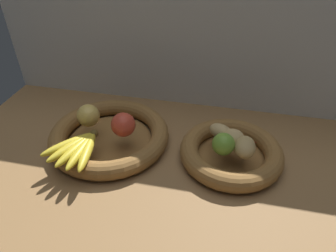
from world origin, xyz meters
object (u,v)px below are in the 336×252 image
Objects in this scene: potato_large at (233,138)px; potato_oblong at (221,132)px; apple_red_right at (123,125)px; potato_small at (245,147)px; lime_near at (223,144)px; fruit_bowl_left at (109,136)px; banana_bunch_front at (77,148)px; chili_pepper at (241,145)px; apple_golden_left at (88,116)px; fruit_bowl_right at (231,153)px.

potato_oblong is at bearing 142.13° from potato_large.
apple_red_right is 1.13× the size of potato_large.
lime_near is at bearing -173.33° from potato_small.
fruit_bowl_left is 9.06cm from apple_red_right.
apple_red_right is 0.91× the size of potato_small.
banana_bunch_front is 46.63cm from chili_pepper.
lime_near is (-2.63, -3.94, 0.65)cm from potato_large.
apple_golden_left reaches higher than potato_oblong.
fruit_bowl_right is 4.78× the size of lime_near.
fruit_bowl_left is 5.36× the size of apple_golden_left.
potato_large is at bearing -37.87° from potato_oblong.
potato_large is 0.60× the size of chili_pepper.
fruit_bowl_left is 3.51× the size of chili_pepper.
banana_bunch_front is at bearing -168.42° from lime_near.
apple_golden_left is 0.91× the size of potato_oblong.
apple_golden_left is at bearing 150.17° from chili_pepper.
potato_oblong reaches higher than chili_pepper.
potato_small is 1.04× the size of potato_oblong.
fruit_bowl_right is at bearing -0.00° from fruit_bowl_left.
fruit_bowl_right is at bearing 135.00° from potato_small.
potato_small is (48.02, -3.98, -0.94)cm from apple_golden_left.
banana_bunch_front is 2.18× the size of potato_small.
fruit_bowl_left is 40.95cm from chili_pepper.
potato_large is at bearing -90.00° from fruit_bowl_right.
apple_golden_left reaches higher than chili_pepper.
chili_pepper is (47.17, -1.33, -2.59)cm from apple_golden_left.
chili_pepper is (5.03, 3.33, -2.26)cm from lime_near.
banana_bunch_front is (-42.76, -12.17, 4.31)cm from fruit_bowl_right.
potato_small is 1.24× the size of potato_large.
banana_bunch_front is at bearing -81.16° from apple_golden_left.
potato_oblong is at bearing 2.96° from apple_golden_left.
potato_small is at bearing -4.47° from fruit_bowl_left.
fruit_bowl_right is 3.96× the size of potato_oblong.
apple_red_right is 29.19cm from potato_oblong.
fruit_bowl_left is 9.17cm from apple_golden_left.
fruit_bowl_left is 13.65cm from banana_bunch_front.
banana_bunch_front is 44.48cm from potato_large.
chili_pepper is at bearing -14.20° from fruit_bowl_right.
potato_large is (42.76, 12.17, 1.20)cm from banana_bunch_front.
apple_golden_left reaches higher than lime_near.
apple_red_right reaches higher than apple_golden_left.
potato_large is at bearing 135.00° from potato_small.
potato_small is (3.25, -3.25, 5.55)cm from fruit_bowl_right.
potato_small reaches higher than fruit_bowl_right.
apple_red_right is 0.42× the size of banana_bunch_front.
lime_near is at bearing -81.35° from potato_oblong.
chili_pepper is at bearing -1.62° from apple_golden_left.
lime_near reaches higher than banana_bunch_front.
fruit_bowl_right is 7.21cm from potato_small.
lime_near is at bearing -6.32° from apple_golden_left.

